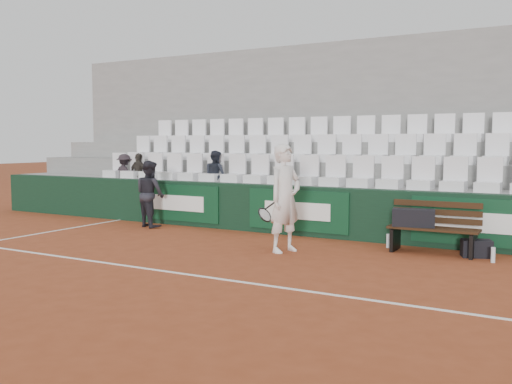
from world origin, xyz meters
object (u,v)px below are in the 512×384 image
Objects in this scene: bench_left at (433,241)px; spectator_c at (215,156)px; tennis_player at (285,198)px; spectator_a at (124,157)px; ball_kid at (150,194)px; water_bottle_far at (493,255)px; spectator_b at (139,157)px; sports_bag_ground at (477,248)px; water_bottle_near at (388,241)px; sports_bag_left at (414,218)px.

spectator_c is at bearing 167.23° from bench_left.
spectator_a is at bearing 158.38° from tennis_player.
bench_left is 5.52m from spectator_c.
water_bottle_far is at bearing -163.25° from ball_kid.
spectator_c reaches higher than bench_left.
spectator_a is 0.98× the size of spectator_b.
sports_bag_ground is (0.69, 0.07, -0.08)m from bench_left.
ball_kid is at bearing -178.87° from water_bottle_near.
water_bottle_far is 0.21× the size of spectator_c.
spectator_c reaches higher than sports_bag_ground.
water_bottle_near is 0.17× the size of ball_kid.
spectator_a is at bearing 171.89° from water_bottle_near.
ball_kid is at bearing 177.41° from water_bottle_far.
water_bottle_far is at bearing -13.48° from water_bottle_near.
sports_bag_left is 0.71m from water_bottle_near.
sports_bag_ground is 0.25× the size of tennis_player.
tennis_player is 3.77m from spectator_c.
bench_left is 1.03m from water_bottle_far.
bench_left is at bearing 179.28° from spectator_a.
sports_bag_left is 1.49× the size of sports_bag_ground.
sports_bag_left is at bearing 176.95° from spectator_b.
spectator_b is at bearing 170.28° from water_bottle_far.
spectator_c is (-5.91, 1.12, 1.43)m from sports_bag_ground.
tennis_player is at bearing -158.71° from sports_bag_ground.
spectator_a is (-8.70, 1.12, 1.38)m from sports_bag_ground.
spectator_c reaches higher than water_bottle_far.
water_bottle_near is at bearing 166.52° from water_bottle_far.
spectator_b is (-1.30, 1.13, 0.79)m from ball_kid.
spectator_a is (-1.78, 1.13, 0.78)m from ball_kid.
sports_bag_ground is 6.94m from ball_kid.
spectator_b is (-8.22, 1.12, 1.39)m from sports_bag_ground.
bench_left is 0.84m from water_bottle_near.
ball_kid reaches higher than water_bottle_far.
sports_bag_ground is at bearing -179.64° from spectator_a.
spectator_c is (-5.21, 1.18, 1.35)m from bench_left.
tennis_player reaches higher than sports_bag_left.
spectator_a is at bearing 20.39° from spectator_c.
spectator_a reaches higher than bench_left.
water_bottle_near is 5.44m from ball_kid.
sports_bag_ground is 0.32× the size of ball_kid.
tennis_player is at bearing -139.41° from water_bottle_near.
sports_bag_left is 0.38× the size of tennis_player.
spectator_b reaches higher than water_bottle_far.
water_bottle_near is 1.86m from water_bottle_far.
ball_kid is (-7.22, 0.33, 0.62)m from water_bottle_far.
tennis_player is (-1.46, -1.25, 0.81)m from water_bottle_near.
spectator_a is at bearing -13.06° from ball_kid.
bench_left reaches higher than sports_bag_ground.
ball_kid is at bearing 68.60° from spectator_c.
tennis_player is 1.25× the size of ball_kid.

